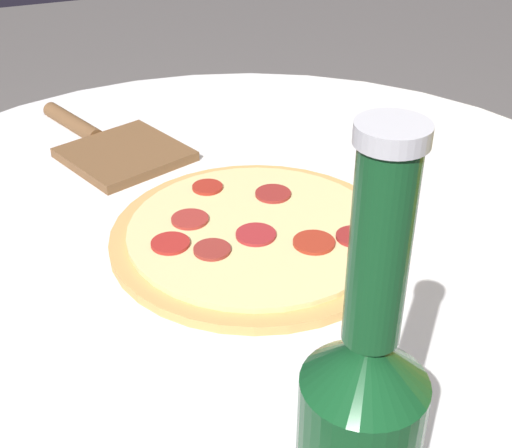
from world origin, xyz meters
TOP-DOWN VIEW (x-y plane):
  - table at (0.00, 0.00)m, footprint 0.96×0.96m
  - pizza at (0.02, 0.01)m, footprint 0.31×0.31m
  - pizza_paddle at (-0.24, -0.09)m, footprint 0.27×0.17m

SIDE VIEW (x-z plane):
  - table at x=0.00m, z-range 0.23..0.99m
  - pizza_paddle at x=-0.24m, z-range 0.76..0.78m
  - pizza at x=0.02m, z-range 0.76..0.78m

